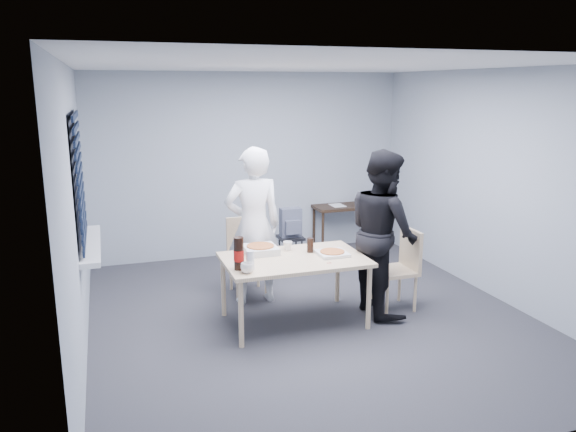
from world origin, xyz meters
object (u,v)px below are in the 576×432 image
object	(u,v)px
person_black	(383,232)
mug_b	(288,246)
mug_a	(247,268)
soda_bottle	(239,254)
side_table	(347,210)
backpack	(291,223)
chair_far	(246,249)
person_white	(253,226)
chair_right	(402,263)
stool	(291,244)
dining_table	(294,263)

from	to	relation	value
person_black	mug_b	world-z (taller)	person_black
mug_a	soda_bottle	world-z (taller)	soda_bottle
person_black	side_table	size ratio (longest dim) A/B	1.77
mug_a	soda_bottle	bearing A→B (deg)	110.82
backpack	chair_far	bearing A→B (deg)	-155.41
side_table	backpack	bearing A→B (deg)	-149.21
backpack	mug_a	size ratio (longest dim) A/B	3.15
person_white	side_table	distance (m)	2.53
backpack	person_white	bearing A→B (deg)	-142.64
backpack	soda_bottle	world-z (taller)	soda_bottle
chair_right	chair_far	bearing A→B (deg)	144.90
person_black	mug_b	xyz separation A→B (m)	(-0.98, 0.28, -0.14)
stool	mug_b	size ratio (longest dim) A/B	4.43
chair_far	side_table	bearing A→B (deg)	34.43
side_table	backpack	distance (m)	1.30
mug_a	stool	bearing A→B (deg)	61.18
soda_bottle	mug_b	bearing A→B (deg)	35.99
chair_right	mug_a	bearing A→B (deg)	-170.10
stool	soda_bottle	size ratio (longest dim) A/B	1.40
person_white	mug_a	bearing A→B (deg)	71.83
dining_table	chair_right	bearing A→B (deg)	0.41
mug_b	soda_bottle	world-z (taller)	soda_bottle
stool	person_black	bearing A→B (deg)	-74.57
chair_right	soda_bottle	distance (m)	1.91
soda_bottle	chair_right	bearing A→B (deg)	5.89
dining_table	chair_right	size ratio (longest dim) A/B	1.61
person_white	soda_bottle	xyz separation A→B (m)	(-0.38, -0.88, -0.03)
chair_far	person_white	world-z (taller)	person_white
person_black	mug_b	distance (m)	1.02
chair_right	person_black	xyz separation A→B (m)	(-0.25, -0.00, 0.37)
dining_table	mug_b	xyz separation A→B (m)	(0.03, 0.28, 0.11)
chair_far	person_white	size ratio (longest dim) A/B	0.50
chair_right	soda_bottle	bearing A→B (deg)	-174.11
person_white	soda_bottle	world-z (taller)	person_white
chair_right	stool	bearing A→B (deg)	112.98
dining_table	soda_bottle	distance (m)	0.68
chair_far	backpack	world-z (taller)	chair_far
chair_right	mug_a	distance (m)	1.86
person_white	side_table	bearing A→B (deg)	-138.82
person_white	backpack	bearing A→B (deg)	-128.08
side_table	mug_a	world-z (taller)	mug_a
chair_right	mug_a	world-z (taller)	chair_right
chair_far	soda_bottle	world-z (taller)	soda_bottle
side_table	mug_a	xyz separation A→B (m)	(-2.22, -2.66, 0.16)
backpack	mug_a	xyz separation A→B (m)	(-1.10, -2.00, 0.12)
backpack	dining_table	bearing A→B (deg)	-122.12
dining_table	side_table	world-z (taller)	dining_table
dining_table	person_black	bearing A→B (deg)	0.27
chair_right	person_white	size ratio (longest dim) A/B	0.50
chair_right	mug_b	world-z (taller)	chair_right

